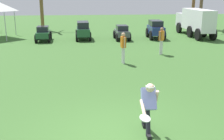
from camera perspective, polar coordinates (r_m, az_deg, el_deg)
ground_plane at (r=7.23m, az=0.34°, el=-13.05°), size 80.00×80.00×0.00m
frisbee_thrower at (r=6.99m, az=7.37°, el=-7.08°), size 0.49×1.13×1.39m
frisbee_in_flight at (r=6.38m, az=6.72°, el=-9.69°), size 0.34×0.34×0.11m
teammate_near_sideline at (r=16.37m, az=10.02°, el=6.36°), size 0.37×0.42×1.56m
teammate_midfield at (r=14.01m, az=2.31°, el=5.09°), size 0.25×0.50×1.56m
parked_car_slot_a at (r=21.43m, az=-13.79°, el=7.23°), size 1.16×2.23×1.10m
parked_car_slot_b at (r=21.70m, az=-5.92°, el=8.11°), size 1.19×2.42×1.34m
parked_car_slot_c at (r=21.48m, az=2.00°, el=7.68°), size 1.13×2.22×1.10m
parked_car_slot_d at (r=22.26m, az=8.85°, el=8.24°), size 1.26×2.39×1.40m
box_truck at (r=24.19m, az=16.48°, el=9.53°), size 1.42×5.91×2.20m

